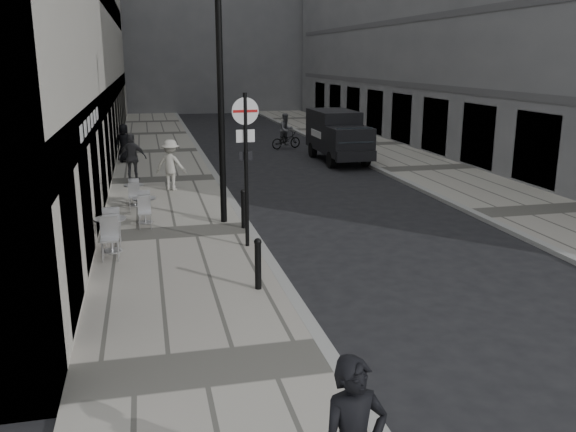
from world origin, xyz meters
name	(u,v)px	position (x,y,z in m)	size (l,w,h in m)	color
sidewalk	(165,180)	(-2.00, 18.00, 0.06)	(4.00, 60.00, 0.12)	gray
far_sidewalk	(426,169)	(9.00, 18.00, 0.06)	(4.00, 60.00, 0.12)	gray
sign_post	(246,150)	(-0.33, 8.67, 2.53)	(0.65, 0.11, 3.76)	black
lamppost	(220,85)	(-0.60, 11.13, 3.96)	(0.31, 0.31, 6.90)	black
bollard_near	(258,265)	(-0.60, 5.73, 0.62)	(0.13, 0.13, 0.99)	black
bollard_far	(244,210)	(-0.15, 10.34, 0.63)	(0.14, 0.14, 1.01)	black
panel_van	(337,133)	(6.00, 21.21, 1.30)	(1.84, 4.90, 2.30)	black
cyclist	(286,135)	(4.61, 25.73, 0.73)	(1.83, 1.12, 1.86)	black
pedestrian_a	(133,158)	(-3.17, 17.85, 1.02)	(1.06, 0.44, 1.80)	#504F54
pedestrian_b	(171,165)	(-1.83, 15.86, 1.02)	(1.16, 0.66, 1.79)	#B8B4A9
pedestrian_c	(124,143)	(-3.60, 22.49, 0.97)	(0.84, 0.54, 1.71)	black
cafe_table_near	(111,232)	(-3.60, 8.96, 0.62)	(0.76, 1.72, 0.98)	silver
cafe_table_mid	(134,193)	(-3.11, 13.73, 0.52)	(0.62, 1.40, 0.80)	#BBBBBD
cafe_table_far	(145,208)	(-2.80, 11.50, 0.55)	(0.66, 1.50, 0.85)	#B7B6B9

